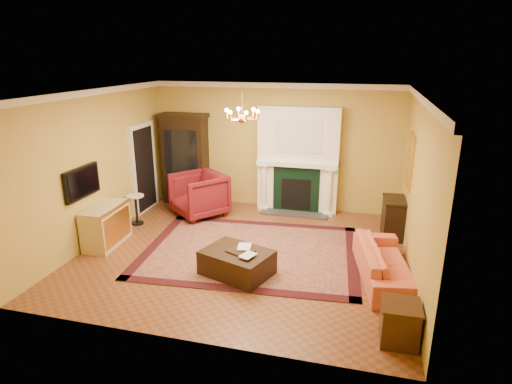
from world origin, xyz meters
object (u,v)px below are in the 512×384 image
(china_cabinet, at_px, (186,161))
(wingback_armchair, at_px, (199,193))
(end_table, at_px, (399,324))
(console_table, at_px, (393,218))
(commode, at_px, (106,225))
(coral_sofa, at_px, (386,257))
(leather_ottoman, at_px, (237,262))
(pedestal_table, at_px, (136,207))

(china_cabinet, bearing_deg, wingback_armchair, -51.53)
(end_table, bearing_deg, console_table, 89.04)
(china_cabinet, height_order, end_table, china_cabinet)
(commode, bearing_deg, wingback_armchair, 55.95)
(wingback_armchair, bearing_deg, console_table, 37.73)
(wingback_armchair, distance_m, end_table, 5.68)
(china_cabinet, relative_size, console_table, 2.72)
(coral_sofa, height_order, console_table, same)
(coral_sofa, bearing_deg, leather_ottoman, 90.61)
(pedestal_table, bearing_deg, commode, -91.61)
(commode, height_order, console_table, commode)
(china_cabinet, xyz_separation_m, console_table, (5.00, -0.98, -0.68))
(commode, bearing_deg, console_table, 15.05)
(pedestal_table, distance_m, end_table, 6.13)
(console_table, bearing_deg, end_table, -94.62)
(leather_ottoman, bearing_deg, console_table, 61.18)
(china_cabinet, xyz_separation_m, leather_ottoman, (2.36, -3.35, -0.85))
(console_table, bearing_deg, commode, -165.27)
(pedestal_table, distance_m, coral_sofa, 5.41)
(china_cabinet, height_order, coral_sofa, china_cabinet)
(pedestal_table, distance_m, console_table, 5.53)
(wingback_armchair, distance_m, commode, 2.31)
(wingback_armchair, height_order, coral_sofa, wingback_armchair)
(wingback_armchair, height_order, end_table, wingback_armchair)
(china_cabinet, xyz_separation_m, wingback_armchair, (0.67, -0.84, -0.52))
(console_table, bearing_deg, leather_ottoman, -141.92)
(leather_ottoman, bearing_deg, coral_sofa, 30.32)
(end_table, xyz_separation_m, console_table, (0.06, 3.58, 0.13))
(wingback_armchair, xyz_separation_m, coral_sofa, (4.14, -2.04, -0.16))
(pedestal_table, relative_size, leather_ottoman, 0.60)
(coral_sofa, distance_m, console_table, 1.90)
(commode, distance_m, coral_sofa, 5.32)
(coral_sofa, relative_size, end_table, 3.74)
(pedestal_table, bearing_deg, end_table, -27.81)
(china_cabinet, height_order, leather_ottoman, china_cabinet)
(leather_ottoman, bearing_deg, end_table, -5.82)
(coral_sofa, relative_size, leather_ottoman, 1.81)
(china_cabinet, height_order, commode, china_cabinet)
(pedestal_table, bearing_deg, china_cabinet, 74.48)
(commode, height_order, leather_ottoman, commode)
(console_table, distance_m, leather_ottoman, 3.55)
(commode, relative_size, end_table, 1.98)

